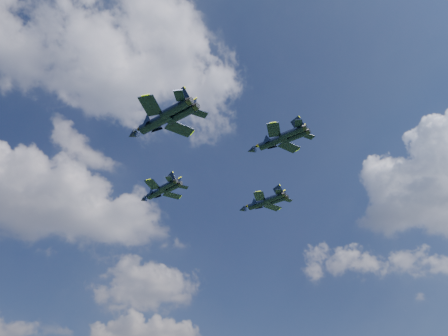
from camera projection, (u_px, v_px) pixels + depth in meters
jet_lead at (156, 193)px, 102.67m from camera, size 10.21×13.53×3.32m
jet_left at (154, 123)px, 82.52m from camera, size 13.95×16.85×4.24m
jet_right at (258, 204)px, 105.40m from camera, size 11.16×13.10×3.33m
jet_slot at (271, 142)px, 87.27m from camera, size 11.60×13.40×3.43m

